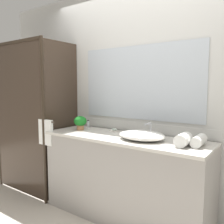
% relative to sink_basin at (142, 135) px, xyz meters
% --- Properties ---
extents(ground_plane, '(8.00, 8.00, 0.00)m').
position_rel_sink_basin_xyz_m(ground_plane, '(-0.23, 0.02, -0.94)').
color(ground_plane, beige).
extents(wall_back_with_mirror, '(4.40, 0.06, 2.60)m').
position_rel_sink_basin_xyz_m(wall_back_with_mirror, '(-0.23, 0.36, 0.36)').
color(wall_back_with_mirror, silver).
rests_on(wall_back_with_mirror, ground_plane).
extents(vanity_cabinet, '(1.80, 0.58, 0.90)m').
position_rel_sink_basin_xyz_m(vanity_cabinet, '(-0.23, 0.03, -0.49)').
color(vanity_cabinet, '#9E9993').
rests_on(vanity_cabinet, ground_plane).
extents(shower_enclosure, '(1.20, 0.59, 2.00)m').
position_rel_sink_basin_xyz_m(shower_enclosure, '(-1.50, -0.17, 0.08)').
color(shower_enclosure, '#2D2319').
rests_on(shower_enclosure, ground_plane).
extents(sink_basin, '(0.48, 0.37, 0.09)m').
position_rel_sink_basin_xyz_m(sink_basin, '(0.00, 0.00, 0.00)').
color(sink_basin, white).
rests_on(sink_basin, vanity_cabinet).
extents(faucet, '(0.17, 0.15, 0.15)m').
position_rel_sink_basin_xyz_m(faucet, '(0.00, 0.18, 0.01)').
color(faucet, silver).
rests_on(faucet, vanity_cabinet).
extents(potted_plant, '(0.15, 0.15, 0.17)m').
position_rel_sink_basin_xyz_m(potted_plant, '(-0.87, 0.05, 0.05)').
color(potted_plant, '#B77A51').
rests_on(potted_plant, vanity_cabinet).
extents(soap_dish, '(0.10, 0.07, 0.04)m').
position_rel_sink_basin_xyz_m(soap_dish, '(-0.48, 0.20, -0.03)').
color(soap_dish, silver).
rests_on(soap_dish, vanity_cabinet).
extents(amenity_bottle_shampoo, '(0.03, 0.03, 0.08)m').
position_rel_sink_basin_xyz_m(amenity_bottle_shampoo, '(-1.02, 0.16, -0.01)').
color(amenity_bottle_shampoo, silver).
rests_on(amenity_bottle_shampoo, vanity_cabinet).
extents(amenity_bottle_body_wash, '(0.03, 0.03, 0.09)m').
position_rel_sink_basin_xyz_m(amenity_bottle_body_wash, '(-0.91, 0.24, 0.00)').
color(amenity_bottle_body_wash, silver).
rests_on(amenity_bottle_body_wash, vanity_cabinet).
extents(rolled_towel_near_edge, '(0.10, 0.24, 0.10)m').
position_rel_sink_basin_xyz_m(rolled_towel_near_edge, '(0.53, 0.06, 0.00)').
color(rolled_towel_near_edge, white).
rests_on(rolled_towel_near_edge, vanity_cabinet).
extents(rolled_towel_middle, '(0.12, 0.19, 0.12)m').
position_rel_sink_basin_xyz_m(rolled_towel_middle, '(0.42, -0.02, 0.01)').
color(rolled_towel_middle, white).
rests_on(rolled_towel_middle, vanity_cabinet).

